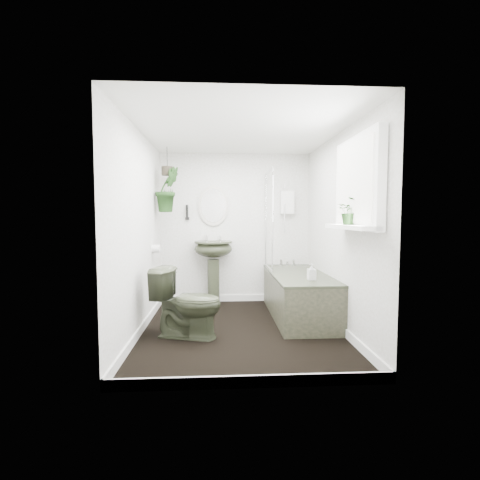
{
  "coord_description": "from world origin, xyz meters",
  "views": [
    {
      "loc": [
        -0.24,
        -4.0,
        1.33
      ],
      "look_at": [
        0.0,
        0.15,
        1.05
      ],
      "focal_mm": 26.0,
      "sensor_mm": 36.0,
      "label": 1
    }
  ],
  "objects": [
    {
      "name": "toilet_roll_holder",
      "position": [
        -1.1,
        0.7,
        0.9
      ],
      "size": [
        0.11,
        0.11,
        0.11
      ],
      "primitive_type": "cylinder",
      "rotation": [
        0.0,
        1.57,
        0.0
      ],
      "color": "white",
      "rests_on": "wall_left"
    },
    {
      "name": "wall_sconce",
      "position": [
        -0.74,
        1.36,
        1.4
      ],
      "size": [
        0.04,
        0.04,
        0.22
      ],
      "primitive_type": "cylinder",
      "color": "black",
      "rests_on": "wall_back"
    },
    {
      "name": "bathtub",
      "position": [
        0.8,
        0.5,
        0.29
      ],
      "size": [
        0.72,
        1.72,
        0.58
      ],
      "primitive_type": null,
      "color": "#2F3424",
      "rests_on": "floor"
    },
    {
      "name": "wall_left",
      "position": [
        -1.16,
        0.0,
        1.15
      ],
      "size": [
        0.02,
        2.8,
        2.3
      ],
      "primitive_type": "cube",
      "color": "white",
      "rests_on": "ground"
    },
    {
      "name": "wall_right",
      "position": [
        1.16,
        0.0,
        1.15
      ],
      "size": [
        0.02,
        2.8,
        2.3
      ],
      "primitive_type": "cube",
      "color": "white",
      "rests_on": "ground"
    },
    {
      "name": "ceiling",
      "position": [
        0.0,
        0.0,
        2.31
      ],
      "size": [
        2.3,
        2.8,
        0.02
      ],
      "primitive_type": "cube",
      "color": "white",
      "rests_on": "ground"
    },
    {
      "name": "wall_back",
      "position": [
        0.0,
        1.41,
        1.15
      ],
      "size": [
        2.3,
        0.02,
        2.3
      ],
      "primitive_type": "cube",
      "color": "white",
      "rests_on": "ground"
    },
    {
      "name": "window_blinds",
      "position": [
        1.04,
        -0.7,
        1.65
      ],
      "size": [
        0.01,
        0.86,
        0.76
      ],
      "primitive_type": "cube",
      "color": "white",
      "rests_on": "wall_right"
    },
    {
      "name": "hanging_pot",
      "position": [
        -0.97,
        0.95,
        1.97
      ],
      "size": [
        0.16,
        0.16,
        0.12
      ],
      "primitive_type": "cylinder",
      "color": "#312B20",
      "rests_on": "ceiling"
    },
    {
      "name": "wall_front",
      "position": [
        0.0,
        -1.41,
        1.15
      ],
      "size": [
        2.3,
        0.02,
        2.3
      ],
      "primitive_type": "cube",
      "color": "white",
      "rests_on": "ground"
    },
    {
      "name": "floor",
      "position": [
        0.0,
        0.0,
        -0.01
      ],
      "size": [
        2.3,
        2.8,
        0.02
      ],
      "primitive_type": "cube",
      "color": "black",
      "rests_on": "ground"
    },
    {
      "name": "window_sill",
      "position": [
        1.02,
        -0.7,
        1.23
      ],
      "size": [
        0.18,
        1.0,
        0.04
      ],
      "primitive_type": "cube",
      "color": "white",
      "rests_on": "wall_right"
    },
    {
      "name": "window_recess",
      "position": [
        1.09,
        -0.7,
        1.65
      ],
      "size": [
        0.08,
        1.0,
        0.9
      ],
      "primitive_type": "cube",
      "color": "white",
      "rests_on": "wall_right"
    },
    {
      "name": "shower_box",
      "position": [
        0.8,
        1.34,
        1.55
      ],
      "size": [
        0.2,
        0.1,
        0.35
      ],
      "primitive_type": "cube",
      "color": "white",
      "rests_on": "wall_back"
    },
    {
      "name": "skirting",
      "position": [
        0.0,
        0.0,
        0.05
      ],
      "size": [
        2.3,
        2.8,
        0.1
      ],
      "primitive_type": "cube",
      "color": "white",
      "rests_on": "floor"
    },
    {
      "name": "hanging_plant",
      "position": [
        -0.97,
        0.95,
        1.71
      ],
      "size": [
        0.45,
        0.43,
        0.63
      ],
      "primitive_type": "imported",
      "rotation": [
        0.0,
        0.0,
        0.64
      ],
      "color": "black",
      "rests_on": "ceiling"
    },
    {
      "name": "bath_screen",
      "position": [
        0.47,
        0.99,
        1.28
      ],
      "size": [
        0.04,
        0.72,
        1.4
      ],
      "primitive_type": null,
      "color": "silver",
      "rests_on": "bathtub"
    },
    {
      "name": "soap_bottle",
      "position": [
        0.85,
        0.03,
        0.68
      ],
      "size": [
        0.09,
        0.09,
        0.19
      ],
      "primitive_type": "imported",
      "rotation": [
        0.0,
        0.0,
        0.06
      ],
      "color": "#312628",
      "rests_on": "bathtub"
    },
    {
      "name": "oval_mirror",
      "position": [
        -0.34,
        1.37,
        1.5
      ],
      "size": [
        0.46,
        0.03,
        0.62
      ],
      "primitive_type": "ellipsoid",
      "color": "beige",
      "rests_on": "wall_back"
    },
    {
      "name": "sill_plant",
      "position": [
        1.04,
        -0.66,
        1.38
      ],
      "size": [
        0.3,
        0.28,
        0.27
      ],
      "primitive_type": "imported",
      "rotation": [
        0.0,
        0.0,
        -0.35
      ],
      "color": "black",
      "rests_on": "window_sill"
    },
    {
      "name": "toilet",
      "position": [
        -0.6,
        -0.19,
        0.38
      ],
      "size": [
        0.84,
        0.61,
        0.77
      ],
      "primitive_type": "imported",
      "rotation": [
        0.0,
        0.0,
        1.3
      ],
      "color": "#2F3424",
      "rests_on": "floor"
    },
    {
      "name": "pedestal_sink",
      "position": [
        -0.34,
        1.24,
        0.48
      ],
      "size": [
        0.62,
        0.55,
        0.97
      ],
      "primitive_type": null,
      "rotation": [
        0.0,
        0.0,
        0.11
      ],
      "color": "#2F3424",
      "rests_on": "floor"
    }
  ]
}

